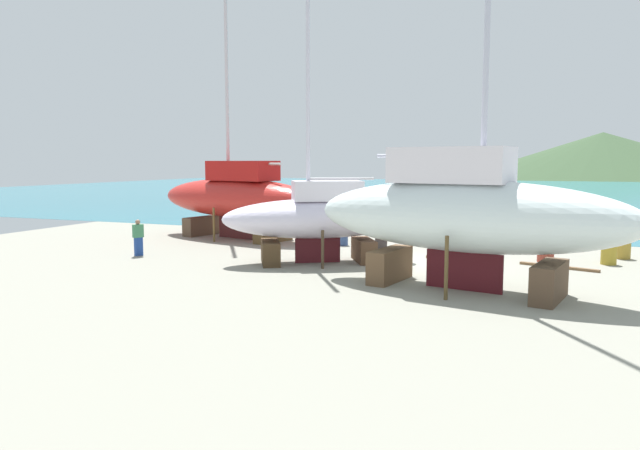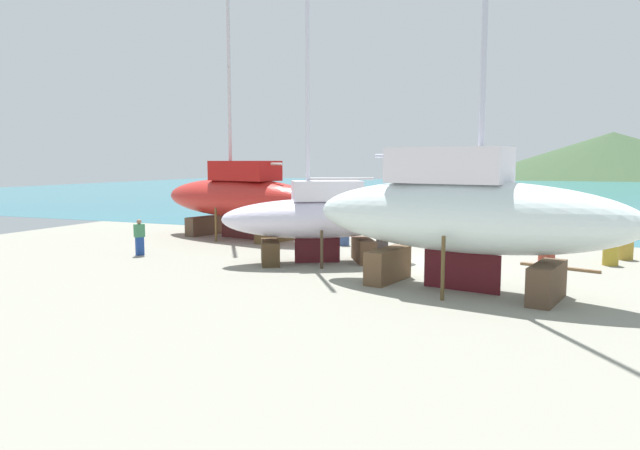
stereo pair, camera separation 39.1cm
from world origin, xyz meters
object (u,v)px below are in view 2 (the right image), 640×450
at_px(sailboat_mid_port, 318,218).
at_px(barrel_tipped_left, 611,256).
at_px(barrel_tar_black, 344,237).
at_px(sailboat_small_center, 239,196).
at_px(barrel_by_slipway, 382,242).
at_px(worker, 139,237).
at_px(sailboat_large_starboard, 461,213).
at_px(barrel_blue_faded, 547,252).
at_px(barrel_tipped_center, 625,250).

distance_m(sailboat_mid_port, barrel_tipped_left, 12.03).
bearing_deg(barrel_tar_black, sailboat_mid_port, -82.18).
bearing_deg(sailboat_small_center, barrel_by_slipway, -173.50).
bearing_deg(worker, sailboat_small_center, 104.84).
bearing_deg(worker, sailboat_large_starboard, 17.50).
distance_m(sailboat_mid_port, worker, 8.35).
bearing_deg(worker, barrel_blue_faded, 40.82).
distance_m(sailboat_small_center, sailboat_mid_port, 8.93).
distance_m(sailboat_small_center, barrel_tipped_center, 19.07).
height_order(sailboat_large_starboard, worker, sailboat_large_starboard).
bearing_deg(barrel_tar_black, worker, -139.40).
relative_size(barrel_blue_faded, barrel_tipped_center, 1.07).
height_order(barrel_tar_black, barrel_tipped_center, barrel_tipped_center).
relative_size(barrel_tar_black, barrel_blue_faded, 0.91).
relative_size(sailboat_mid_port, barrel_blue_faded, 13.21).
bearing_deg(worker, barrel_tipped_left, 39.67).
bearing_deg(barrel_blue_faded, barrel_tar_black, 171.11).
height_order(barrel_tipped_center, barrel_tipped_left, barrel_tipped_center).
distance_m(barrel_tipped_center, barrel_tipped_left, 1.95).
relative_size(sailboat_small_center, sailboat_mid_port, 1.26).
distance_m(worker, barrel_by_slipway, 11.28).
bearing_deg(barrel_by_slipway, barrel_blue_faded, -7.00).
relative_size(barrel_tipped_center, barrel_tipped_left, 1.06).
bearing_deg(barrel_by_slipway, barrel_tipped_left, -3.67).
height_order(sailboat_large_starboard, barrel_blue_faded, sailboat_large_starboard).
height_order(worker, barrel_tar_black, worker).
bearing_deg(barrel_tipped_center, barrel_by_slipway, -173.51).
distance_m(sailboat_large_starboard, barrel_tipped_center, 10.73).
relative_size(sailboat_mid_port, barrel_by_slipway, 15.93).
distance_m(barrel_tar_black, barrel_tipped_center, 12.69).
bearing_deg(barrel_by_slipway, sailboat_small_center, 173.50).
distance_m(sailboat_small_center, barrel_by_slipway, 8.73).
bearing_deg(barrel_by_slipway, sailboat_mid_port, -107.67).
bearing_deg(barrel_blue_faded, barrel_tipped_center, 34.02).
bearing_deg(barrel_tar_black, barrel_by_slipway, -15.20).
bearing_deg(sailboat_small_center, barrel_tipped_left, -171.98).
height_order(sailboat_large_starboard, barrel_by_slipway, sailboat_large_starboard).
bearing_deg(barrel_blue_faded, barrel_by_slipway, 173.00).
bearing_deg(barrel_by_slipway, worker, -148.85).
xyz_separation_m(barrel_tipped_center, barrel_tipped_left, (-0.70, -1.82, -0.03)).
distance_m(worker, barrel_tar_black, 9.87).
height_order(worker, barrel_blue_faded, worker).
xyz_separation_m(worker, barrel_by_slipway, (9.64, 5.83, -0.47)).
bearing_deg(sailboat_large_starboard, barrel_tipped_center, 68.94).
bearing_deg(barrel_tipped_center, barrel_tar_black, -177.25).
bearing_deg(barrel_tipped_left, barrel_tar_black, 174.20).
relative_size(sailboat_small_center, barrel_by_slipway, 20.12).
distance_m(barrel_blue_faded, barrel_tipped_left, 2.44).
distance_m(worker, barrel_tipped_left, 20.15).
height_order(sailboat_mid_port, barrel_blue_faded, sailboat_mid_port).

